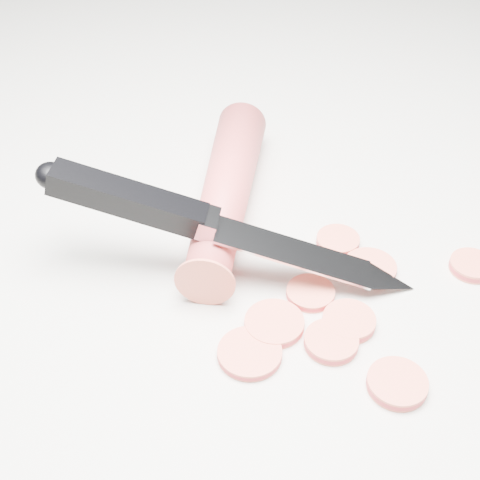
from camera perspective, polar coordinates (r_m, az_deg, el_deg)
ground at (r=0.48m, az=2.54°, el=-2.63°), size 2.40×2.40×0.00m
carrot at (r=0.51m, az=-1.18°, el=4.17°), size 0.16×0.17×0.04m
carrot_slice_0 at (r=0.44m, az=2.95°, el=-7.13°), size 0.04×0.04×0.01m
carrot_slice_1 at (r=0.43m, az=7.79°, el=-8.60°), size 0.03×0.03×0.01m
carrot_slice_2 at (r=0.50m, az=8.36°, el=-0.06°), size 0.03×0.03×0.01m
carrot_slice_3 at (r=0.46m, az=6.03°, el=-4.51°), size 0.03×0.03×0.01m
carrot_slice_4 at (r=0.48m, az=11.01°, el=-2.35°), size 0.04×0.04×0.01m
carrot_slice_5 at (r=0.42m, az=0.83°, el=-9.64°), size 0.04×0.04×0.01m
carrot_slice_6 at (r=0.42m, az=13.26°, el=-11.84°), size 0.04×0.04×0.01m
carrot_slice_7 at (r=0.50m, az=19.18°, el=-2.08°), size 0.03×0.03×0.01m
carrot_slice_8 at (r=0.45m, az=9.28°, el=-6.86°), size 0.03×0.03×0.01m
kitchen_knife at (r=0.45m, az=-0.88°, el=1.22°), size 0.22×0.19×0.08m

